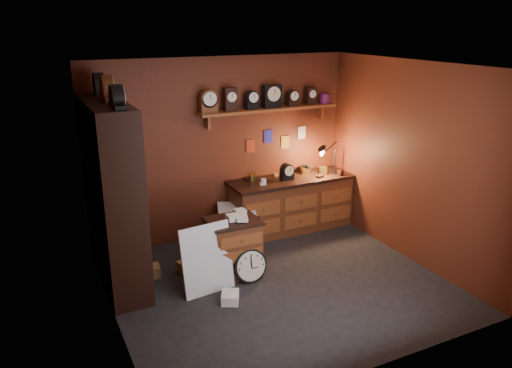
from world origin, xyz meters
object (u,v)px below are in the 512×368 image
object	(u,v)px
workbench	(291,201)
big_round_clock	(250,266)
shelving_unit	(110,188)
low_cabinet	(234,245)

from	to	relation	value
workbench	big_round_clock	world-z (taller)	workbench
workbench	shelving_unit	bearing A→B (deg)	-170.02
low_cabinet	shelving_unit	bearing A→B (deg)	162.97
big_round_clock	workbench	bearing A→B (deg)	43.65
shelving_unit	big_round_clock	xyz separation A→B (m)	(1.51, -0.74, -1.04)
shelving_unit	workbench	distance (m)	2.96
workbench	low_cabinet	distance (m)	1.70
workbench	big_round_clock	bearing A→B (deg)	-136.35
shelving_unit	workbench	bearing A→B (deg)	9.98
shelving_unit	big_round_clock	bearing A→B (deg)	-26.27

